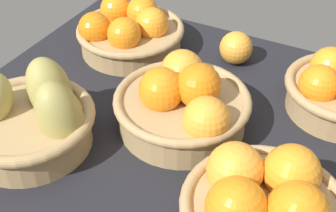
{
  "coord_description": "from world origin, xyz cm",
  "views": [
    {
      "loc": [
        28.1,
        -58.87,
        59.17
      ],
      "look_at": [
        -2.47,
        -0.61,
        7.0
      ],
      "focal_mm": 51.06,
      "sensor_mm": 36.0,
      "label": 1
    }
  ],
  "objects_px": {
    "basket_near_left_pears": "(30,118)",
    "basket_center": "(185,104)",
    "basket_near_right": "(264,204)",
    "basket_far_left": "(129,31)",
    "loose_orange_front_gap": "(236,48)"
  },
  "relations": [
    {
      "from": "basket_far_left",
      "to": "basket_near_right",
      "type": "relative_size",
      "value": 0.99
    },
    {
      "from": "basket_far_left",
      "to": "basket_near_right",
      "type": "bearing_deg",
      "value": -38.03
    },
    {
      "from": "basket_near_left_pears",
      "to": "basket_center",
      "type": "distance_m",
      "value": 0.26
    },
    {
      "from": "basket_center",
      "to": "loose_orange_front_gap",
      "type": "distance_m",
      "value": 0.24
    },
    {
      "from": "basket_near_left_pears",
      "to": "basket_center",
      "type": "xyz_separation_m",
      "value": [
        0.21,
        0.16,
        -0.0
      ]
    },
    {
      "from": "basket_near_left_pears",
      "to": "loose_orange_front_gap",
      "type": "xyz_separation_m",
      "value": [
        0.21,
        0.4,
        -0.02
      ]
    },
    {
      "from": "basket_near_left_pears",
      "to": "basket_far_left",
      "type": "height_order",
      "value": "basket_near_left_pears"
    },
    {
      "from": "basket_center",
      "to": "loose_orange_front_gap",
      "type": "xyz_separation_m",
      "value": [
        0.0,
        0.24,
        -0.02
      ]
    },
    {
      "from": "basket_center",
      "to": "basket_far_left",
      "type": "relative_size",
      "value": 1.03
    },
    {
      "from": "basket_near_right",
      "to": "loose_orange_front_gap",
      "type": "height_order",
      "value": "basket_near_right"
    },
    {
      "from": "basket_center",
      "to": "loose_orange_front_gap",
      "type": "bearing_deg",
      "value": 89.45
    },
    {
      "from": "basket_near_right",
      "to": "loose_orange_front_gap",
      "type": "bearing_deg",
      "value": 116.36
    },
    {
      "from": "basket_near_left_pears",
      "to": "loose_orange_front_gap",
      "type": "bearing_deg",
      "value": 61.64
    },
    {
      "from": "basket_near_left_pears",
      "to": "loose_orange_front_gap",
      "type": "height_order",
      "value": "basket_near_left_pears"
    },
    {
      "from": "basket_near_left_pears",
      "to": "basket_near_right",
      "type": "distance_m",
      "value": 0.4
    }
  ]
}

